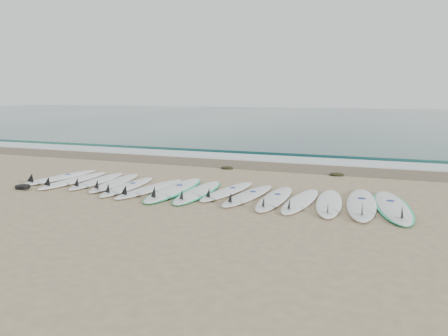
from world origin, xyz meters
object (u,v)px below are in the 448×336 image
(surfboard_14, at_px, (393,206))
(leash_coil, at_px, (23,187))
(surfboard_0, at_px, (59,177))
(surfboard_7, at_px, (197,192))

(surfboard_14, relative_size, leash_coil, 6.01)
(surfboard_0, xyz_separation_m, surfboard_7, (4.07, -0.26, -0.01))
(surfboard_0, xyz_separation_m, leash_coil, (0.03, -1.22, -0.01))
(surfboard_0, xyz_separation_m, surfboard_14, (8.13, -0.09, -0.00))
(surfboard_0, bearing_deg, surfboard_14, 6.39)
(surfboard_7, relative_size, surfboard_14, 0.91)
(surfboard_7, bearing_deg, surfboard_14, -0.14)
(surfboard_7, xyz_separation_m, leash_coil, (-4.04, -0.95, 0.00))
(surfboard_0, relative_size, leash_coil, 5.46)
(surfboard_0, bearing_deg, leash_coil, -81.59)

